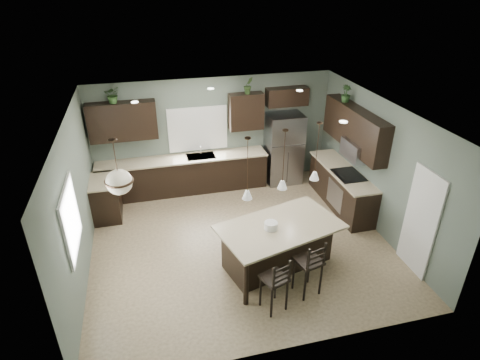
% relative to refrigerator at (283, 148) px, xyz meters
% --- Properties ---
extents(ground, '(6.00, 6.00, 0.00)m').
position_rel_refrigerator_xyz_m(ground, '(-1.77, -2.42, -0.93)').
color(ground, '#9E8466').
rests_on(ground, ground).
extents(pantry_door, '(0.04, 0.82, 2.04)m').
position_rel_refrigerator_xyz_m(pantry_door, '(1.21, -3.97, 0.09)').
color(pantry_door, white).
rests_on(pantry_door, ground).
extents(window_back, '(1.35, 0.02, 1.00)m').
position_rel_refrigerator_xyz_m(window_back, '(-2.17, 0.32, 0.62)').
color(window_back, white).
rests_on(window_back, room_shell).
extents(window_left, '(0.02, 1.10, 1.00)m').
position_rel_refrigerator_xyz_m(window_left, '(-4.75, -3.22, 0.62)').
color(window_left, white).
rests_on(window_left, room_shell).
extents(left_return_cabs, '(0.60, 0.90, 0.90)m').
position_rel_refrigerator_xyz_m(left_return_cabs, '(-4.47, -0.72, -0.48)').
color(left_return_cabs, black).
rests_on(left_return_cabs, ground).
extents(left_return_countertop, '(0.66, 0.96, 0.04)m').
position_rel_refrigerator_xyz_m(left_return_countertop, '(-4.45, -0.72, -0.01)').
color(left_return_countertop, beige).
rests_on(left_return_countertop, left_return_cabs).
extents(back_lower_cabs, '(4.20, 0.60, 0.90)m').
position_rel_refrigerator_xyz_m(back_lower_cabs, '(-2.62, 0.03, -0.48)').
color(back_lower_cabs, black).
rests_on(back_lower_cabs, ground).
extents(back_countertop, '(4.20, 0.66, 0.04)m').
position_rel_refrigerator_xyz_m(back_countertop, '(-2.62, 0.01, -0.01)').
color(back_countertop, beige).
rests_on(back_countertop, back_lower_cabs).
extents(sink_inset, '(0.70, 0.45, 0.01)m').
position_rel_refrigerator_xyz_m(sink_inset, '(-2.17, 0.01, 0.01)').
color(sink_inset, gray).
rests_on(sink_inset, back_countertop).
extents(faucet, '(0.02, 0.02, 0.28)m').
position_rel_refrigerator_xyz_m(faucet, '(-2.17, -0.02, 0.16)').
color(faucet, silver).
rests_on(faucet, back_countertop).
extents(back_upper_left, '(1.55, 0.34, 0.90)m').
position_rel_refrigerator_xyz_m(back_upper_left, '(-3.92, 0.16, 1.02)').
color(back_upper_left, black).
rests_on(back_upper_left, room_shell).
extents(back_upper_right, '(0.85, 0.34, 0.90)m').
position_rel_refrigerator_xyz_m(back_upper_right, '(-0.97, 0.16, 1.02)').
color(back_upper_right, black).
rests_on(back_upper_right, room_shell).
extents(fridge_header, '(1.05, 0.34, 0.45)m').
position_rel_refrigerator_xyz_m(fridge_header, '(0.08, 0.16, 1.32)').
color(fridge_header, black).
rests_on(fridge_header, room_shell).
extents(right_lower_cabs, '(0.60, 2.35, 0.90)m').
position_rel_refrigerator_xyz_m(right_lower_cabs, '(0.93, -1.54, -0.48)').
color(right_lower_cabs, black).
rests_on(right_lower_cabs, ground).
extents(right_countertop, '(0.66, 2.35, 0.04)m').
position_rel_refrigerator_xyz_m(right_countertop, '(0.91, -1.54, -0.01)').
color(right_countertop, beige).
rests_on(right_countertop, right_lower_cabs).
extents(cooktop, '(0.58, 0.75, 0.02)m').
position_rel_refrigerator_xyz_m(cooktop, '(0.91, -1.82, 0.02)').
color(cooktop, black).
rests_on(cooktop, right_countertop).
extents(wall_oven_front, '(0.01, 0.72, 0.60)m').
position_rel_refrigerator_xyz_m(wall_oven_front, '(0.63, -1.82, -0.48)').
color(wall_oven_front, gray).
rests_on(wall_oven_front, right_lower_cabs).
extents(right_upper_cabs, '(0.34, 2.35, 0.90)m').
position_rel_refrigerator_xyz_m(right_upper_cabs, '(1.06, -1.54, 1.02)').
color(right_upper_cabs, black).
rests_on(right_upper_cabs, room_shell).
extents(microwave, '(0.40, 0.75, 0.40)m').
position_rel_refrigerator_xyz_m(microwave, '(1.01, -1.82, 0.62)').
color(microwave, gray).
rests_on(microwave, right_upper_cabs).
extents(refrigerator, '(0.90, 0.74, 1.85)m').
position_rel_refrigerator_xyz_m(refrigerator, '(0.00, 0.00, 0.00)').
color(refrigerator, gray).
rests_on(refrigerator, ground).
extents(kitchen_island, '(2.46, 1.79, 0.92)m').
position_rel_refrigerator_xyz_m(kitchen_island, '(-1.24, -3.33, -0.46)').
color(kitchen_island, black).
rests_on(kitchen_island, ground).
extents(serving_dish, '(0.24, 0.24, 0.14)m').
position_rel_refrigerator_xyz_m(serving_dish, '(-1.44, -3.38, 0.07)').
color(serving_dish, white).
rests_on(serving_dish, kitchen_island).
extents(bar_stool_left, '(0.49, 0.49, 1.05)m').
position_rel_refrigerator_xyz_m(bar_stool_left, '(-1.67, -4.33, -0.40)').
color(bar_stool_left, black).
rests_on(bar_stool_left, ground).
extents(bar_stool_center, '(0.50, 0.50, 1.12)m').
position_rel_refrigerator_xyz_m(bar_stool_center, '(-0.99, -4.11, -0.36)').
color(bar_stool_center, black).
rests_on(bar_stool_center, ground).
extents(pendant_left, '(0.17, 0.17, 1.10)m').
position_rel_refrigerator_xyz_m(pendant_left, '(-1.92, -3.51, 1.32)').
color(pendant_left, white).
rests_on(pendant_left, room_shell).
extents(pendant_center, '(0.17, 0.17, 1.10)m').
position_rel_refrigerator_xyz_m(pendant_center, '(-1.24, -3.33, 1.32)').
color(pendant_center, white).
rests_on(pendant_center, room_shell).
extents(pendant_right, '(0.17, 0.17, 1.10)m').
position_rel_refrigerator_xyz_m(pendant_right, '(-0.57, -3.15, 1.32)').
color(pendant_right, white).
rests_on(pendant_right, room_shell).
extents(chandelier, '(0.46, 0.46, 0.96)m').
position_rel_refrigerator_xyz_m(chandelier, '(-3.93, -3.08, 1.39)').
color(chandelier, beige).
rests_on(chandelier, room_shell).
extents(plant_back_left, '(0.36, 0.31, 0.39)m').
position_rel_refrigerator_xyz_m(plant_back_left, '(-4.05, 0.13, 1.67)').
color(plant_back_left, '#2E5123').
rests_on(plant_back_left, back_upper_left).
extents(plant_back_right, '(0.26, 0.22, 0.41)m').
position_rel_refrigerator_xyz_m(plant_back_right, '(-0.93, 0.13, 1.68)').
color(plant_back_right, '#2E481F').
rests_on(plant_back_right, back_upper_right).
extents(plant_right_wall, '(0.22, 0.22, 0.38)m').
position_rel_refrigerator_xyz_m(plant_right_wall, '(1.03, -1.03, 1.66)').
color(plant_right_wall, '#284B21').
rests_on(plant_right_wall, right_upper_cabs).
extents(room_shell, '(6.00, 6.00, 6.00)m').
position_rel_refrigerator_xyz_m(room_shell, '(-1.77, -2.42, 0.77)').
color(room_shell, '#5C6A5D').
rests_on(room_shell, ground).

